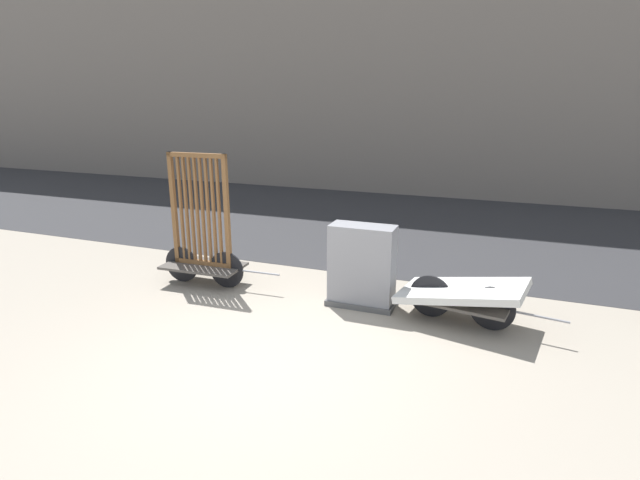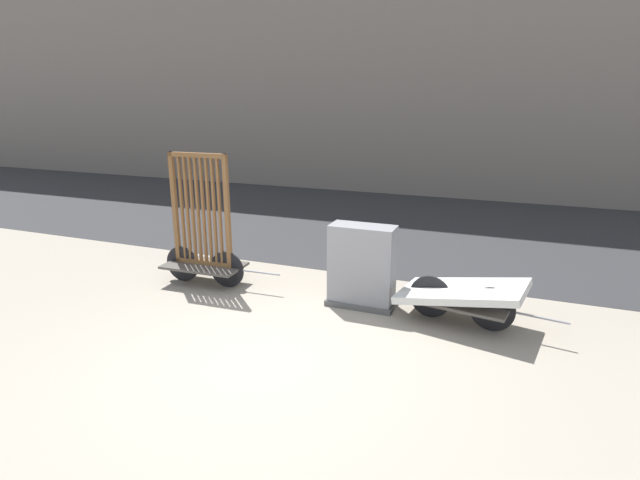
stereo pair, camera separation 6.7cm
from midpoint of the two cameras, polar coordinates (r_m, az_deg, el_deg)
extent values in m
plane|color=gray|center=(6.01, -6.55, -13.64)|extent=(60.00, 60.00, 0.00)
cube|color=#2D2D30|center=(12.22, 8.96, 1.82)|extent=(56.00, 7.56, 0.01)
cube|color=#4C4742|center=(8.35, -12.85, -2.85)|extent=(1.31, 0.75, 0.04)
cylinder|color=black|center=(8.15, -10.36, -3.32)|extent=(0.60, 0.05, 0.60)
cylinder|color=black|center=(8.58, -15.21, -2.64)|extent=(0.60, 0.05, 0.60)
cylinder|color=gray|center=(7.88, -6.73, -3.68)|extent=(0.70, 0.05, 0.03)
cube|color=brown|center=(8.33, -12.88, -2.49)|extent=(1.03, 0.10, 0.07)
cube|color=brown|center=(7.97, -13.65, 9.41)|extent=(1.03, 0.10, 0.07)
cube|color=brown|center=(8.37, -16.03, 3.52)|extent=(0.07, 0.07, 1.80)
cube|color=brown|center=(7.86, -10.31, 3.11)|extent=(0.07, 0.07, 1.80)
cube|color=brown|center=(8.30, -15.27, 3.47)|extent=(0.04, 0.05, 1.73)
cube|color=brown|center=(8.24, -14.70, 3.43)|extent=(0.04, 0.05, 1.73)
cube|color=brown|center=(8.19, -14.13, 3.39)|extent=(0.04, 0.05, 1.73)
cube|color=brown|center=(8.13, -13.55, 3.35)|extent=(0.04, 0.05, 1.73)
cube|color=brown|center=(8.08, -12.96, 3.31)|extent=(0.04, 0.05, 1.73)
cube|color=brown|center=(8.03, -12.36, 3.26)|extent=(0.04, 0.05, 1.73)
cube|color=brown|center=(7.98, -11.76, 3.22)|extent=(0.04, 0.05, 1.73)
cube|color=brown|center=(7.93, -11.15, 3.17)|extent=(0.04, 0.05, 1.73)
cube|color=#4C4742|center=(7.02, 16.00, -6.75)|extent=(1.38, 0.91, 0.04)
cylinder|color=black|center=(6.95, 19.32, -7.47)|extent=(0.59, 0.13, 0.60)
cylinder|color=black|center=(7.13, 12.76, -6.32)|extent=(0.59, 0.13, 0.60)
cylinder|color=gray|center=(6.87, 24.05, -8.09)|extent=(0.70, 0.15, 0.03)
cube|color=silver|center=(6.97, 16.10, -5.64)|extent=(1.76, 1.17, 0.40)
cube|color=#4C4C4C|center=(7.45, 4.97, -7.12)|extent=(0.99, 0.47, 0.08)
cube|color=gray|center=(7.25, 5.08, -2.99)|extent=(0.93, 0.41, 1.21)
camera|label=1|loc=(0.03, -89.74, 0.08)|focal=28.00mm
camera|label=2|loc=(0.03, 90.26, -0.08)|focal=28.00mm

